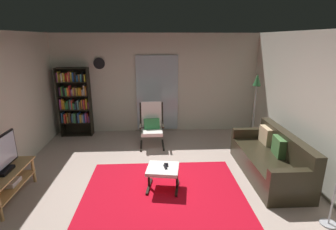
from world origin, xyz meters
name	(u,v)px	position (x,y,z in m)	size (l,w,h in m)	color
ground_plane	(158,187)	(0.00, 0.00, 0.00)	(7.02, 7.02, 0.00)	#B49F92
wall_back	(156,84)	(0.00, 2.90, 1.30)	(5.60, 0.06, 2.60)	beige
wall_right	(322,112)	(2.70, 0.00, 1.30)	(0.06, 6.00, 2.60)	beige
glass_door_panel	(157,94)	(0.03, 2.83, 1.05)	(1.10, 0.01, 2.00)	silver
area_rug	(163,191)	(0.09, -0.13, 0.00)	(2.64, 2.03, 0.01)	red
tv_stand	(6,181)	(-2.38, -0.23, 0.32)	(0.47, 1.13, 0.48)	tan
television	(1,156)	(-2.38, -0.24, 0.75)	(0.20, 0.85, 0.57)	black
bookshelf_near_tv	(75,100)	(-2.09, 2.64, 0.94)	(0.78, 0.30, 1.77)	black
leather_sofa	(271,160)	(2.09, 0.32, 0.30)	(0.80, 1.96, 0.82)	#2C2619
lounge_armchair	(152,123)	(-0.12, 1.87, 0.53)	(0.58, 0.66, 1.02)	black
ottoman	(163,171)	(0.08, -0.05, 0.33)	(0.59, 0.55, 0.40)	white
tv_remote	(165,167)	(0.13, -0.05, 0.41)	(0.04, 0.14, 0.02)	black
cell_phone	(166,165)	(0.14, 0.02, 0.40)	(0.07, 0.14, 0.01)	black
floor_lamp_by_shelf	(256,88)	(2.32, 1.88, 1.35)	(0.22, 0.22, 1.68)	#A5A5AD
wall_clock	(99,63)	(-1.44, 2.82, 1.85)	(0.29, 0.03, 0.29)	silver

